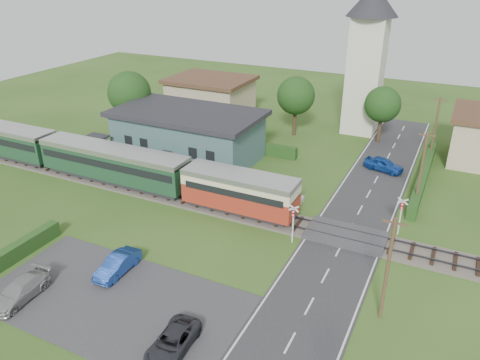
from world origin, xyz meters
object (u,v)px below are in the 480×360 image
at_px(car_park_dark, 173,342).
at_px(car_on_road, 384,164).
at_px(car_park_blue, 118,264).
at_px(crossing_signal_near, 293,218).
at_px(equipment_hut, 96,148).
at_px(pedestrian_far, 107,153).
at_px(pedestrian_near, 209,175).
at_px(church_tower, 368,50).
at_px(train, 88,157).
at_px(car_park_silver, 20,291).
at_px(crossing_signal_far, 401,211).
at_px(station_building, 188,134).
at_px(house_west, 211,97).

bearing_deg(car_park_dark, car_on_road, 75.13).
bearing_deg(car_park_blue, crossing_signal_near, 42.69).
bearing_deg(equipment_hut, crossing_signal_near, -12.94).
xyz_separation_m(car_park_blue, pedestrian_far, (-13.45, 14.73, 0.67)).
relative_size(equipment_hut, car_on_road, 0.63).
xyz_separation_m(crossing_signal_near, car_park_blue, (-9.57, -9.09, -1.42)).
distance_m(equipment_hut, car_park_dark, 29.38).
distance_m(equipment_hut, car_park_blue, 20.91).
xyz_separation_m(car_park_dark, pedestrian_near, (-8.44, 19.10, 0.70)).
relative_size(church_tower, car_park_blue, 4.50).
relative_size(train, church_tower, 2.45).
xyz_separation_m(car_on_road, pedestrian_far, (-26.80, -11.33, 0.65)).
xyz_separation_m(car_on_road, car_park_dark, (-5.89, -30.46, -0.09)).
relative_size(train, crossing_signal_near, 13.18).
xyz_separation_m(car_park_silver, pedestrian_near, (2.82, 19.70, 0.64)).
bearing_deg(crossing_signal_far, church_tower, 110.02).
height_order(car_park_dark, pedestrian_near, pedestrian_near).
height_order(car_park_dark, pedestrian_far, pedestrian_far).
distance_m(church_tower, car_park_blue, 39.54).
distance_m(car_park_silver, pedestrian_far, 21.97).
xyz_separation_m(car_park_blue, car_park_silver, (-3.80, -5.00, -0.01)).
distance_m(station_building, car_park_silver, 25.75).
distance_m(house_west, pedestrian_far, 19.89).
height_order(station_building, car_park_dark, station_building).
bearing_deg(house_west, crossing_signal_near, -49.89).
distance_m(station_building, car_park_dark, 28.78).
relative_size(car_on_road, car_park_blue, 1.03).
bearing_deg(church_tower, equipment_hut, -135.25).
relative_size(house_west, car_on_road, 2.68).
bearing_deg(house_west, crossing_signal_far, -35.77).
bearing_deg(car_park_blue, equipment_hut, 134.40).
xyz_separation_m(car_on_road, car_park_blue, (-13.35, -26.06, -0.01)).
relative_size(station_building, pedestrian_near, 8.91).
bearing_deg(car_park_dark, equipment_hut, 135.48).
xyz_separation_m(train, house_west, (1.09, 23.00, 0.61)).
relative_size(car_on_road, car_park_silver, 0.93).
distance_m(train, crossing_signal_near, 22.62).
relative_size(crossing_signal_near, crossing_signal_far, 1.00).
bearing_deg(church_tower, station_building, -131.41).
bearing_deg(crossing_signal_near, equipment_hut, 167.06).
height_order(crossing_signal_near, pedestrian_near, crossing_signal_near).
distance_m(church_tower, car_on_road, 15.74).
relative_size(house_west, crossing_signal_near, 3.30).
relative_size(equipment_hut, crossing_signal_far, 0.78).
distance_m(crossing_signal_far, car_park_blue, 21.82).
relative_size(equipment_hut, car_park_blue, 0.65).
bearing_deg(church_tower, pedestrian_near, -111.86).
relative_size(car_park_blue, pedestrian_far, 2.08).
height_order(house_west, pedestrian_far, house_west).
height_order(station_building, pedestrian_far, station_building).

